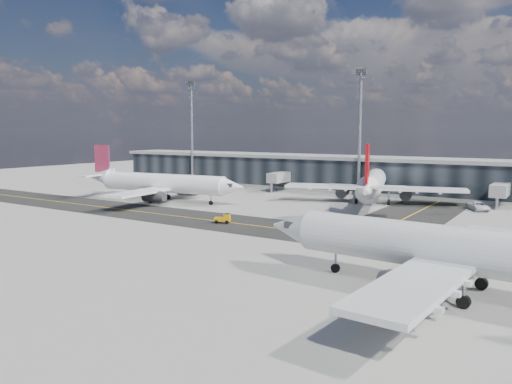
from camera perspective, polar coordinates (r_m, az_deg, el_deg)
ground at (r=76.21m, az=-1.66°, el=-4.36°), size 300.00×300.00×0.00m
taxiway_lanes at (r=83.24m, az=4.77°, el=-3.40°), size 180.00×63.00×0.03m
terminal_concourse at (r=124.42m, az=12.83°, el=1.79°), size 152.00×19.80×8.80m
floodlight_masts at (r=117.46m, az=11.79°, el=7.14°), size 102.50×0.70×28.90m
airliner_af at (r=108.61m, az=-10.84°, el=1.01°), size 39.98×34.16×11.84m
airliner_redtail at (r=104.92m, az=13.22°, el=0.92°), size 36.76×42.68×12.85m
airliner_near at (r=48.87m, az=23.29°, el=-6.36°), size 42.77×36.48×12.67m
baggage_tug at (r=81.61m, az=-3.69°, el=-3.03°), size 2.86×2.13×1.62m
service_van at (r=103.58m, az=24.08°, el=-1.49°), size 5.33×6.43×1.63m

